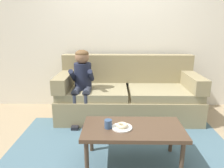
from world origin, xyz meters
TOP-DOWN VIEW (x-y plane):
  - ground at (0.00, 0.00)m, footprint 10.00×10.00m
  - wall_back at (0.00, 1.40)m, footprint 8.00×0.10m
  - area_rug at (0.00, -0.25)m, footprint 2.69×1.88m
  - couch at (0.13, 0.85)m, footprint 2.19×0.90m
  - coffee_table at (0.12, -0.41)m, footprint 1.05×0.53m
  - person_child at (-0.57, 0.64)m, footprint 0.34×0.58m
  - plate at (0.00, -0.43)m, footprint 0.21×0.21m
  - donut at (0.00, -0.43)m, footprint 0.17×0.17m
  - mug at (-0.14, -0.43)m, footprint 0.08×0.08m
  - toy_controller at (0.60, 0.03)m, footprint 0.23×0.09m

SIDE VIEW (x-z plane):
  - ground at x=0.00m, z-range 0.00..0.00m
  - area_rug at x=0.00m, z-range 0.00..0.01m
  - toy_controller at x=0.60m, z-range 0.00..0.05m
  - couch at x=0.13m, z-range -0.14..0.83m
  - coffee_table at x=0.12m, z-range 0.17..0.59m
  - plate at x=0.00m, z-range 0.42..0.44m
  - donut at x=0.00m, z-range 0.44..0.47m
  - mug at x=-0.14m, z-range 0.42..0.51m
  - person_child at x=-0.57m, z-range 0.12..1.22m
  - wall_back at x=0.00m, z-range 0.00..2.80m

